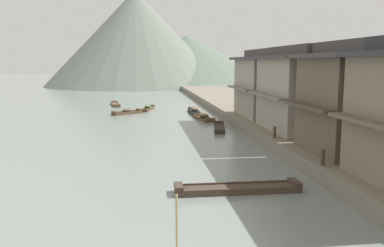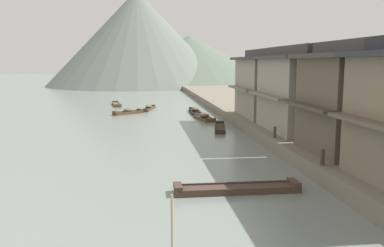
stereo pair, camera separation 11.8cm
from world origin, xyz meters
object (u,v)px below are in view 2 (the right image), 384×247
(boat_upstream_distant, at_px, (149,108))
(house_waterfront_narrow, at_px, (301,90))
(boat_midriver_upstream, at_px, (117,104))
(house_waterfront_tall, at_px, (363,98))
(boat_moored_third, at_px, (204,117))
(boat_moored_far, at_px, (128,112))
(boat_midriver_drifting, at_px, (195,111))
(boat_moored_nearest, at_px, (237,189))
(mooring_post_dock_far, at_px, (275,132))
(house_waterfront_far, at_px, (272,84))
(boat_moored_second, at_px, (220,128))
(mooring_post_dock_mid, at_px, (322,157))

(boat_upstream_distant, distance_m, house_waterfront_narrow, 24.61)
(boat_midriver_upstream, distance_m, house_waterfront_narrow, 31.39)
(boat_upstream_distant, height_order, house_waterfront_tall, house_waterfront_tall)
(boat_moored_third, distance_m, boat_moored_far, 9.69)
(boat_midriver_drifting, xyz_separation_m, house_waterfront_tall, (6.05, -25.21, 3.62))
(house_waterfront_tall, bearing_deg, boat_moored_far, 118.46)
(boat_moored_nearest, xyz_separation_m, mooring_post_dock_far, (4.47, 8.24, 1.10))
(boat_moored_nearest, relative_size, house_waterfront_far, 0.71)
(boat_midriver_drifting, xyz_separation_m, boat_upstream_distant, (-5.26, 4.10, -0.04))
(house_waterfront_tall, bearing_deg, boat_midriver_upstream, 114.14)
(boat_moored_second, bearing_deg, mooring_post_dock_mid, -83.09)
(house_waterfront_far, bearing_deg, boat_midriver_upstream, 128.71)
(mooring_post_dock_far, bearing_deg, boat_moored_far, 116.69)
(boat_midriver_drifting, bearing_deg, boat_moored_nearest, -93.54)
(house_waterfront_far, bearing_deg, boat_upstream_distant, 128.98)
(boat_moored_second, bearing_deg, boat_midriver_drifting, 93.56)
(boat_upstream_distant, xyz_separation_m, house_waterfront_tall, (11.31, -29.31, 3.67))
(boat_moored_second, xyz_separation_m, boat_upstream_distant, (-5.98, 15.61, 0.08))
(boat_moored_second, relative_size, house_waterfront_far, 0.66)
(boat_midriver_upstream, bearing_deg, boat_moored_second, -64.05)
(boat_midriver_drifting, relative_size, mooring_post_dock_mid, 6.77)
(boat_moored_nearest, distance_m, boat_midriver_upstream, 39.10)
(house_waterfront_tall, height_order, mooring_post_dock_far, house_waterfront_tall)
(boat_midriver_upstream, height_order, boat_upstream_distant, boat_upstream_distant)
(boat_moored_second, xyz_separation_m, boat_midriver_drifting, (-0.72, 11.50, 0.12))
(boat_midriver_drifting, bearing_deg, boat_upstream_distant, 142.04)
(house_waterfront_far, distance_m, mooring_post_dock_far, 11.56)
(boat_moored_third, distance_m, house_waterfront_tall, 20.88)
(boat_moored_nearest, bearing_deg, boat_moored_second, 81.77)
(mooring_post_dock_mid, bearing_deg, mooring_post_dock_far, 90.00)
(boat_moored_far, relative_size, house_waterfront_narrow, 0.42)
(boat_upstream_distant, relative_size, mooring_post_dock_mid, 6.26)
(boat_moored_third, distance_m, mooring_post_dock_mid, 22.46)
(boat_midriver_drifting, height_order, mooring_post_dock_far, mooring_post_dock_far)
(mooring_post_dock_far, bearing_deg, house_waterfront_tall, -54.47)
(boat_moored_second, distance_m, house_waterfront_narrow, 8.69)
(boat_moored_far, distance_m, mooring_post_dock_far, 23.08)
(house_waterfront_narrow, bearing_deg, boat_moored_third, 113.24)
(boat_moored_third, distance_m, boat_upstream_distant, 11.05)
(boat_midriver_upstream, relative_size, mooring_post_dock_mid, 6.61)
(house_waterfront_narrow, height_order, mooring_post_dock_mid, house_waterfront_narrow)
(house_waterfront_narrow, xyz_separation_m, mooring_post_dock_far, (-2.83, -2.79, -2.62))
(boat_moored_nearest, xyz_separation_m, boat_upstream_distant, (-3.48, 32.85, 0.06))
(boat_moored_third, distance_m, boat_midriver_upstream, 17.96)
(mooring_post_dock_far, bearing_deg, house_waterfront_narrow, 44.58)
(boat_moored_second, relative_size, mooring_post_dock_far, 7.08)
(boat_moored_second, height_order, house_waterfront_narrow, house_waterfront_narrow)
(boat_moored_nearest, bearing_deg, boat_moored_far, 101.55)
(boat_moored_nearest, relative_size, boat_midriver_upstream, 1.11)
(boat_upstream_distant, xyz_separation_m, mooring_post_dock_far, (7.95, -24.61, 1.04))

